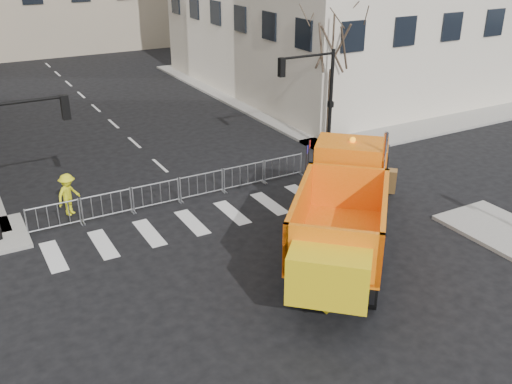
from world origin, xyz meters
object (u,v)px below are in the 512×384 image
plow_truck (344,210)px  cop_b (350,166)px  worker (68,194)px  newspaper_box (362,157)px  cop_a (351,165)px  cop_c (351,166)px

plow_truck → cop_b: (4.32, 5.04, -0.97)m
cop_b → worker: 12.28m
plow_truck → newspaper_box: 8.63m
cop_a → cop_b: cop_b is taller
cop_a → cop_b: size_ratio=0.90×
cop_a → worker: bearing=-33.1°
cop_a → newspaper_box: 1.55m
cop_a → cop_b: 0.44m
worker → newspaper_box: worker is taller
cop_c → worker: bearing=-64.2°
newspaper_box → cop_a: bearing=-143.7°
cop_a → cop_c: cop_a is taller
worker → cop_c: bearing=-47.1°
newspaper_box → worker: bearing=177.9°
plow_truck → worker: 11.05m
cop_c → newspaper_box: bearing=160.1°
cop_a → cop_b: (-0.28, -0.32, 0.09)m
cop_c → cop_a: bearing=-141.9°
cop_a → worker: worker is taller
cop_b → cop_c: (0.28, 0.28, -0.11)m
cop_a → worker: (-12.20, 2.62, 0.19)m
cop_a → cop_c: (0.00, -0.04, -0.02)m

